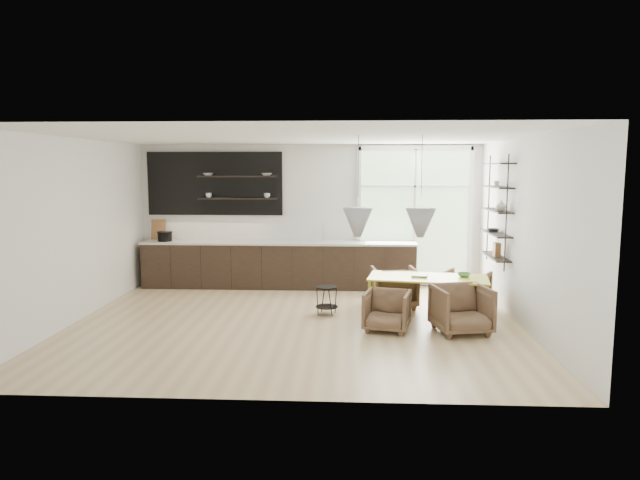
{
  "coord_description": "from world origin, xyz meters",
  "views": [
    {
      "loc": [
        0.83,
        -8.71,
        2.46
      ],
      "look_at": [
        0.35,
        0.6,
        1.25
      ],
      "focal_mm": 32.0,
      "sensor_mm": 36.0,
      "label": 1
    }
  ],
  "objects": [
    {
      "name": "armchair_back_left",
      "position": [
        1.62,
        1.16,
        0.35
      ],
      "size": [
        0.82,
        0.84,
        0.7
      ],
      "primitive_type": "imported",
      "rotation": [
        0.0,
        0.0,
        3.24
      ],
      "color": "brown",
      "rests_on": "ground"
    },
    {
      "name": "room",
      "position": [
        0.58,
        1.1,
        1.46
      ],
      "size": [
        7.02,
        6.01,
        2.91
      ],
      "color": "#D8BC8B",
      "rests_on": "ground"
    },
    {
      "name": "table_bowl",
      "position": [
        2.68,
        0.43,
        0.72
      ],
      "size": [
        0.26,
        0.26,
        0.06
      ],
      "primitive_type": "imported",
      "rotation": [
        0.0,
        0.0,
        -0.39
      ],
      "color": "#508C55",
      "rests_on": "dining_table"
    },
    {
      "name": "armchair_front_right",
      "position": [
        2.49,
        -0.4,
        0.36
      ],
      "size": [
        0.91,
        0.93,
        0.71
      ],
      "primitive_type": "imported",
      "rotation": [
        0.0,
        0.0,
        0.21
      ],
      "color": "brown",
      "rests_on": "ground"
    },
    {
      "name": "armchair_back_right",
      "position": [
        2.82,
        0.97,
        0.34
      ],
      "size": [
        0.99,
        1.0,
        0.68
      ],
      "primitive_type": "imported",
      "rotation": [
        0.0,
        0.0,
        2.65
      ],
      "color": "brown",
      "rests_on": "ground"
    },
    {
      "name": "armchair_front_left",
      "position": [
        1.4,
        -0.33,
        0.3
      ],
      "size": [
        0.79,
        0.8,
        0.61
      ],
      "primitive_type": "imported",
      "rotation": [
        0.0,
        0.0,
        -0.24
      ],
      "color": "brown",
      "rests_on": "ground"
    },
    {
      "name": "table_book",
      "position": [
        1.85,
        0.48,
        0.7
      ],
      "size": [
        0.31,
        0.37,
        0.03
      ],
      "primitive_type": "imported",
      "rotation": [
        0.0,
        0.0,
        -0.19
      ],
      "color": "white",
      "rests_on": "dining_table"
    },
    {
      "name": "kitchen_run",
      "position": [
        -0.7,
        2.69,
        0.6
      ],
      "size": [
        5.54,
        0.69,
        2.75
      ],
      "color": "black",
      "rests_on": "ground"
    },
    {
      "name": "wire_stool",
      "position": [
        0.46,
        0.56,
        0.3
      ],
      "size": [
        0.37,
        0.37,
        0.47
      ],
      "rotation": [
        0.0,
        0.0,
        0.42
      ],
      "color": "black",
      "rests_on": "ground"
    },
    {
      "name": "dining_table",
      "position": [
        2.1,
        0.38,
        0.64
      ],
      "size": [
        1.99,
        1.14,
        0.69
      ],
      "rotation": [
        0.0,
        0.0,
        -0.16
      ],
      "color": "gold",
      "rests_on": "ground"
    },
    {
      "name": "right_shelving",
      "position": [
        3.36,
        1.17,
        1.65
      ],
      "size": [
        0.26,
        1.22,
        1.9
      ],
      "color": "black",
      "rests_on": "ground"
    }
  ]
}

